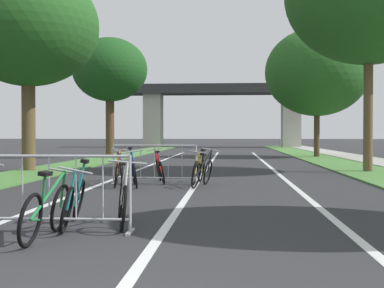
{
  "coord_description": "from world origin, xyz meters",
  "views": [
    {
      "loc": [
        0.91,
        -3.1,
        1.32
      ],
      "look_at": [
        -0.38,
        14.66,
        1.0
      ],
      "focal_mm": 49.35,
      "sensor_mm": 36.0,
      "label": 1
    }
  ],
  "objects_px": {
    "bicycle_white_4": "(123,201)",
    "bicycle_orange_9": "(117,172)",
    "bicycle_yellow_8": "(199,170)",
    "crowd_barrier_nearest": "(49,194)",
    "bicycle_blue_3": "(134,171)",
    "bicycle_black_2": "(202,172)",
    "bicycle_green_7": "(47,211)",
    "tree_left_oak_mid": "(28,27)",
    "crowd_barrier_second": "(154,165)",
    "bicycle_teal_0": "(74,202)",
    "bicycle_purple_5": "(122,170)",
    "bicycle_red_1": "(160,170)",
    "tree_right_oak_near": "(317,72)",
    "tree_left_cypress_far": "(110,70)"
  },
  "relations": [
    {
      "from": "bicycle_purple_5",
      "to": "crowd_barrier_nearest",
      "type": "bearing_deg",
      "value": -96.51
    },
    {
      "from": "bicycle_white_4",
      "to": "bicycle_yellow_8",
      "type": "relative_size",
      "value": 0.99
    },
    {
      "from": "crowd_barrier_nearest",
      "to": "crowd_barrier_second",
      "type": "height_order",
      "value": "same"
    },
    {
      "from": "bicycle_green_7",
      "to": "bicycle_white_4",
      "type": "bearing_deg",
      "value": 56.12
    },
    {
      "from": "bicycle_white_4",
      "to": "bicycle_yellow_8",
      "type": "height_order",
      "value": "bicycle_white_4"
    },
    {
      "from": "bicycle_black_2",
      "to": "bicycle_green_7",
      "type": "relative_size",
      "value": 1.04
    },
    {
      "from": "bicycle_teal_0",
      "to": "bicycle_green_7",
      "type": "bearing_deg",
      "value": 77.48
    },
    {
      "from": "tree_left_oak_mid",
      "to": "bicycle_red_1",
      "type": "bearing_deg",
      "value": -37.38
    },
    {
      "from": "bicycle_white_4",
      "to": "bicycle_purple_5",
      "type": "bearing_deg",
      "value": -91.59
    },
    {
      "from": "crowd_barrier_second",
      "to": "bicycle_teal_0",
      "type": "xyz_separation_m",
      "value": [
        -0.23,
        -6.36,
        -0.16
      ]
    },
    {
      "from": "bicycle_red_1",
      "to": "bicycle_blue_3",
      "type": "distance_m",
      "value": 1.24
    },
    {
      "from": "bicycle_teal_0",
      "to": "bicycle_black_2",
      "type": "height_order",
      "value": "bicycle_black_2"
    },
    {
      "from": "bicycle_orange_9",
      "to": "crowd_barrier_second",
      "type": "bearing_deg",
      "value": 13.62
    },
    {
      "from": "bicycle_white_4",
      "to": "bicycle_purple_5",
      "type": "distance_m",
      "value": 6.96
    },
    {
      "from": "crowd_barrier_nearest",
      "to": "bicycle_blue_3",
      "type": "distance_m",
      "value": 6.21
    },
    {
      "from": "crowd_barrier_nearest",
      "to": "bicycle_purple_5",
      "type": "distance_m",
      "value": 7.4
    },
    {
      "from": "tree_right_oak_near",
      "to": "bicycle_green_7",
      "type": "height_order",
      "value": "tree_right_oak_near"
    },
    {
      "from": "crowd_barrier_second",
      "to": "bicycle_green_7",
      "type": "xyz_separation_m",
      "value": [
        -0.31,
        -7.28,
        -0.16
      ]
    },
    {
      "from": "crowd_barrier_nearest",
      "to": "bicycle_yellow_8",
      "type": "relative_size",
      "value": 1.41
    },
    {
      "from": "crowd_barrier_second",
      "to": "bicycle_yellow_8",
      "type": "height_order",
      "value": "crowd_barrier_second"
    },
    {
      "from": "tree_right_oak_near",
      "to": "bicycle_purple_5",
      "type": "distance_m",
      "value": 18.66
    },
    {
      "from": "bicycle_teal_0",
      "to": "bicycle_blue_3",
      "type": "relative_size",
      "value": 1.06
    },
    {
      "from": "bicycle_green_7",
      "to": "bicycle_teal_0",
      "type": "bearing_deg",
      "value": 86.75
    },
    {
      "from": "tree_left_oak_mid",
      "to": "crowd_barrier_second",
      "type": "bearing_deg",
      "value": -41.35
    },
    {
      "from": "bicycle_teal_0",
      "to": "bicycle_white_4",
      "type": "bearing_deg",
      "value": -176.02
    },
    {
      "from": "bicycle_white_4",
      "to": "bicycle_orange_9",
      "type": "distance_m",
      "value": 5.97
    },
    {
      "from": "bicycle_purple_5",
      "to": "bicycle_orange_9",
      "type": "xyz_separation_m",
      "value": [
        0.09,
        -0.99,
        0.0
      ]
    },
    {
      "from": "bicycle_red_1",
      "to": "bicycle_black_2",
      "type": "xyz_separation_m",
      "value": [
        1.22,
        -1.05,
        0.01
      ]
    },
    {
      "from": "tree_right_oak_near",
      "to": "bicycle_blue_3",
      "type": "bearing_deg",
      "value": -112.9
    },
    {
      "from": "bicycle_purple_5",
      "to": "bicycle_green_7",
      "type": "distance_m",
      "value": 7.9
    },
    {
      "from": "bicycle_black_2",
      "to": "bicycle_white_4",
      "type": "xyz_separation_m",
      "value": [
        -0.85,
        -5.72,
        -0.0
      ]
    },
    {
      "from": "bicycle_teal_0",
      "to": "bicycle_green_7",
      "type": "distance_m",
      "value": 0.92
    },
    {
      "from": "bicycle_teal_0",
      "to": "bicycle_yellow_8",
      "type": "bearing_deg",
      "value": -109.62
    },
    {
      "from": "bicycle_green_7",
      "to": "bicycle_yellow_8",
      "type": "height_order",
      "value": "bicycle_yellow_8"
    },
    {
      "from": "tree_right_oak_near",
      "to": "crowd_barrier_second",
      "type": "xyz_separation_m",
      "value": [
        -6.92,
        -16.87,
        -4.36
      ]
    },
    {
      "from": "bicycle_purple_5",
      "to": "bicycle_yellow_8",
      "type": "bearing_deg",
      "value": -16.93
    },
    {
      "from": "crowd_barrier_second",
      "to": "bicycle_yellow_8",
      "type": "bearing_deg",
      "value": 17.29
    },
    {
      "from": "tree_right_oak_near",
      "to": "crowd_barrier_nearest",
      "type": "xyz_separation_m",
      "value": [
        -7.37,
        -23.66,
        -4.36
      ]
    },
    {
      "from": "crowd_barrier_second",
      "to": "bicycle_orange_9",
      "type": "distance_m",
      "value": 1.01
    },
    {
      "from": "bicycle_red_1",
      "to": "bicycle_purple_5",
      "type": "xyz_separation_m",
      "value": [
        -1.07,
        0.04,
        -0.0
      ]
    },
    {
      "from": "bicycle_red_1",
      "to": "bicycle_green_7",
      "type": "height_order",
      "value": "bicycle_red_1"
    },
    {
      "from": "crowd_barrier_nearest",
      "to": "bicycle_green_7",
      "type": "xyz_separation_m",
      "value": [
        0.14,
        -0.49,
        -0.16
      ]
    },
    {
      "from": "bicycle_purple_5",
      "to": "bicycle_yellow_8",
      "type": "xyz_separation_m",
      "value": [
        2.14,
        -0.23,
        0.01
      ]
    },
    {
      "from": "bicycle_red_1",
      "to": "bicycle_purple_5",
      "type": "distance_m",
      "value": 1.07
    },
    {
      "from": "bicycle_white_4",
      "to": "bicycle_green_7",
      "type": "distance_m",
      "value": 1.29
    },
    {
      "from": "tree_right_oak_near",
      "to": "tree_left_oak_mid",
      "type": "bearing_deg",
      "value": -134.51
    },
    {
      "from": "crowd_barrier_second",
      "to": "bicycle_blue_3",
      "type": "bearing_deg",
      "value": -127.67
    },
    {
      "from": "crowd_barrier_nearest",
      "to": "bicycle_yellow_8",
      "type": "bearing_deg",
      "value": 77.42
    },
    {
      "from": "bicycle_blue_3",
      "to": "bicycle_green_7",
      "type": "bearing_deg",
      "value": 77.58
    },
    {
      "from": "tree_left_cypress_far",
      "to": "bicycle_teal_0",
      "type": "distance_m",
      "value": 23.26
    }
  ]
}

